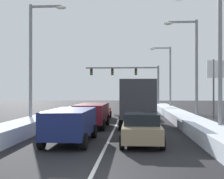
# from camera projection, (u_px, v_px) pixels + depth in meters

# --- Properties ---
(ground_plane) EXTENTS (120.00, 120.00, 0.00)m
(ground_plane) POSITION_uv_depth(u_px,v_px,m) (116.00, 126.00, 22.07)
(ground_plane) COLOR black
(lane_stripe_between_right_lane_and_center_lane) EXTENTS (0.14, 39.15, 0.01)m
(lane_stripe_between_right_lane_and_center_lane) POSITION_uv_depth(u_px,v_px,m) (118.00, 121.00, 25.62)
(lane_stripe_between_right_lane_and_center_lane) COLOR silver
(lane_stripe_between_right_lane_and_center_lane) RESTS_ON ground
(snow_bank_right_shoulder) EXTENTS (1.78, 39.15, 0.75)m
(snow_bank_right_shoulder) POSITION_uv_depth(u_px,v_px,m) (181.00, 117.00, 25.25)
(snow_bank_right_shoulder) COLOR silver
(snow_bank_right_shoulder) RESTS_ON ground
(snow_bank_left_shoulder) EXTENTS (1.80, 39.15, 0.79)m
(snow_bank_left_shoulder) POSITION_uv_depth(u_px,v_px,m) (57.00, 116.00, 25.99)
(snow_bank_left_shoulder) COLOR silver
(snow_bank_left_shoulder) RESTS_ON ground
(sedan_tan_right_lane_nearest) EXTENTS (2.00, 4.50, 1.51)m
(sedan_tan_right_lane_nearest) POSITION_uv_depth(u_px,v_px,m) (141.00, 128.00, 14.79)
(sedan_tan_right_lane_nearest) COLOR #937F60
(sedan_tan_right_lane_nearest) RESTS_ON ground
(box_truck_right_lane_second) EXTENTS (2.53, 7.20, 3.36)m
(box_truck_right_lane_second) POSITION_uv_depth(u_px,v_px,m) (137.00, 100.00, 22.16)
(box_truck_right_lane_second) COLOR black
(box_truck_right_lane_second) RESTS_ON ground
(suv_silver_right_lane_third) EXTENTS (2.16, 4.90, 1.67)m
(suv_silver_right_lane_third) POSITION_uv_depth(u_px,v_px,m) (135.00, 107.00, 30.42)
(suv_silver_right_lane_third) COLOR #B7BABF
(suv_silver_right_lane_third) RESTS_ON ground
(suv_navy_center_lane_nearest) EXTENTS (2.16, 4.90, 1.67)m
(suv_navy_center_lane_nearest) POSITION_uv_depth(u_px,v_px,m) (71.00, 123.00, 14.99)
(suv_navy_center_lane_nearest) COLOR navy
(suv_navy_center_lane_nearest) RESTS_ON ground
(suv_maroon_center_lane_second) EXTENTS (2.16, 4.90, 1.67)m
(suv_maroon_center_lane_second) POSITION_uv_depth(u_px,v_px,m) (92.00, 113.00, 21.32)
(suv_maroon_center_lane_second) COLOR maroon
(suv_maroon_center_lane_second) RESTS_ON ground
(sedan_red_center_lane_third) EXTENTS (2.00, 4.50, 1.51)m
(sedan_red_center_lane_third) POSITION_uv_depth(u_px,v_px,m) (99.00, 111.00, 27.84)
(sedan_red_center_lane_third) COLOR maroon
(sedan_red_center_lane_third) RESTS_ON ground
(traffic_light_gantry) EXTENTS (10.60, 0.47, 6.20)m
(traffic_light_gantry) POSITION_uv_depth(u_px,v_px,m) (132.00, 76.00, 43.30)
(traffic_light_gantry) COLOR slate
(traffic_light_gantry) RESTS_ON ground
(street_lamp_right_near) EXTENTS (2.66, 0.36, 7.96)m
(street_lamp_right_near) POSITION_uv_depth(u_px,v_px,m) (213.00, 51.00, 16.37)
(street_lamp_right_near) COLOR gray
(street_lamp_right_near) RESTS_ON ground
(street_lamp_right_mid) EXTENTS (2.66, 0.36, 8.15)m
(street_lamp_right_mid) POSITION_uv_depth(u_px,v_px,m) (192.00, 62.00, 23.46)
(street_lamp_right_mid) COLOR gray
(street_lamp_right_mid) RESTS_ON ground
(street_lamp_right_far) EXTENTS (2.66, 0.36, 8.14)m
(street_lamp_right_far) POSITION_uv_depth(u_px,v_px,m) (167.00, 73.00, 37.68)
(street_lamp_right_far) COLOR gray
(street_lamp_right_far) RESTS_ON ground
(street_lamp_left_mid) EXTENTS (2.66, 0.36, 8.70)m
(street_lamp_left_mid) POSITION_uv_depth(u_px,v_px,m) (35.00, 55.00, 21.19)
(street_lamp_left_mid) COLOR gray
(street_lamp_left_mid) RESTS_ON ground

